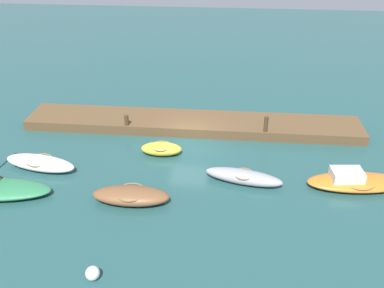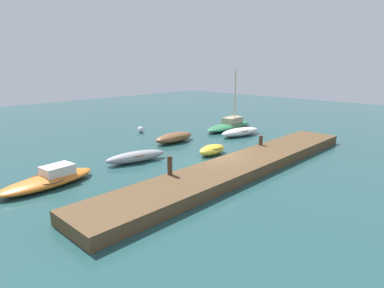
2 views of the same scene
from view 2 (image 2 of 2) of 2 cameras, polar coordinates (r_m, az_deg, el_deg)
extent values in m
plane|color=#234C4C|center=(21.98, 3.87, -3.36)|extent=(84.00, 84.00, 0.00)
cube|color=brown|center=(20.60, 8.62, -3.74)|extent=(22.53, 3.12, 0.65)
ellipsoid|color=brown|center=(27.71, -3.12, 1.14)|extent=(3.97, 1.57, 0.79)
torus|color=olive|center=(27.66, -3.13, 1.58)|extent=(1.61, 1.61, 0.07)
ellipsoid|color=white|center=(30.42, 8.39, 2.11)|extent=(4.52, 2.16, 0.72)
torus|color=olive|center=(30.38, 8.41, 2.47)|extent=(1.70, 1.70, 0.07)
ellipsoid|color=#939399|center=(22.46, -9.72, -2.19)|extent=(4.39, 1.95, 0.72)
torus|color=olive|center=(22.41, -9.74, -1.70)|extent=(1.39, 1.39, 0.07)
ellipsoid|color=gold|center=(23.93, 3.52, -1.00)|extent=(2.50, 1.26, 0.73)
torus|color=olive|center=(23.88, 3.53, -0.54)|extent=(1.31, 1.31, 0.07)
ellipsoid|color=#2D7A4C|center=(33.36, 6.46, 3.11)|extent=(6.91, 2.35, 0.60)
torus|color=olive|center=(33.33, 6.46, 3.39)|extent=(2.17, 2.17, 0.07)
cube|color=tan|center=(33.75, 7.04, 4.10)|extent=(2.25, 1.27, 0.66)
cylinder|color=#C6B284|center=(33.71, 7.49, 8.16)|extent=(0.12, 0.12, 5.42)
ellipsoid|color=orange|center=(19.52, -23.82, -5.93)|extent=(5.51, 2.39, 0.58)
torus|color=olive|center=(19.47, -23.86, -5.49)|extent=(2.13, 2.13, 0.07)
cube|color=silver|center=(19.65, -22.34, -4.24)|extent=(1.74, 1.28, 0.57)
cylinder|color=#47331E|center=(17.70, -3.88, -3.73)|extent=(0.27, 0.27, 1.03)
cylinder|color=#47331E|center=(24.52, 11.86, 0.63)|extent=(0.28, 0.28, 0.71)
sphere|color=silver|center=(31.82, -8.91, 2.49)|extent=(0.59, 0.59, 0.59)
camera|label=1|loc=(39.35, -27.34, 22.04)|focal=38.78mm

